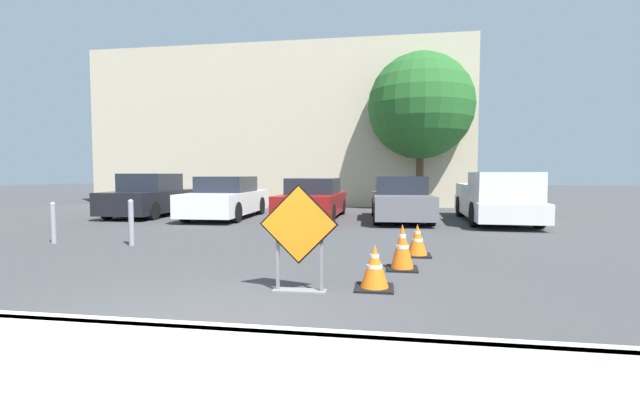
# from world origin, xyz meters

# --- Properties ---
(ground_plane) EXTENTS (96.00, 96.00, 0.00)m
(ground_plane) POSITION_xyz_m (0.00, 10.00, 0.00)
(ground_plane) COLOR #3D3D3F
(sidewalk_strip) EXTENTS (27.23, 2.47, 0.14)m
(sidewalk_strip) POSITION_xyz_m (0.00, -1.24, 0.07)
(sidewalk_strip) COLOR #ADAAA3
(sidewalk_strip) RESTS_ON ground_plane
(curb_lip) EXTENTS (27.23, 0.20, 0.14)m
(curb_lip) POSITION_xyz_m (0.00, 0.00, 0.07)
(curb_lip) COLOR #ADAAA3
(curb_lip) RESTS_ON ground_plane
(road_closed_sign) EXTENTS (1.04, 0.20, 1.42)m
(road_closed_sign) POSITION_xyz_m (0.90, 1.72, 0.77)
(road_closed_sign) COLOR black
(road_closed_sign) RESTS_ON ground_plane
(traffic_cone_nearest) EXTENTS (0.51, 0.51, 0.61)m
(traffic_cone_nearest) POSITION_xyz_m (1.87, 2.04, 0.29)
(traffic_cone_nearest) COLOR black
(traffic_cone_nearest) RESTS_ON ground_plane
(traffic_cone_second) EXTENTS (0.50, 0.50, 0.74)m
(traffic_cone_second) POSITION_xyz_m (2.28, 3.29, 0.36)
(traffic_cone_second) COLOR black
(traffic_cone_second) RESTS_ON ground_plane
(traffic_cone_third) EXTENTS (0.51, 0.51, 0.61)m
(traffic_cone_third) POSITION_xyz_m (2.60, 4.50, 0.29)
(traffic_cone_third) COLOR black
(traffic_cone_third) RESTS_ON ground_plane
(parked_car_nearest) EXTENTS (1.92, 4.10, 1.56)m
(parked_car_nearest) POSITION_xyz_m (-6.60, 10.87, 0.71)
(parked_car_nearest) COLOR black
(parked_car_nearest) RESTS_ON ground_plane
(parked_car_second) EXTENTS (1.98, 4.68, 1.46)m
(parked_car_second) POSITION_xyz_m (-3.57, 10.68, 0.68)
(parked_car_second) COLOR white
(parked_car_second) RESTS_ON ground_plane
(parked_car_third) EXTENTS (1.99, 4.53, 1.40)m
(parked_car_third) POSITION_xyz_m (-0.55, 11.18, 0.65)
(parked_car_third) COLOR maroon
(parked_car_third) RESTS_ON ground_plane
(parked_car_fourth) EXTENTS (2.00, 4.51, 1.47)m
(parked_car_fourth) POSITION_xyz_m (2.47, 10.75, 0.68)
(parked_car_fourth) COLOR slate
(parked_car_fourth) RESTS_ON ground_plane
(pickup_truck) EXTENTS (2.12, 5.42, 1.60)m
(pickup_truck) POSITION_xyz_m (5.49, 10.52, 0.72)
(pickup_truck) COLOR silver
(pickup_truck) RESTS_ON ground_plane
(bollard_nearest) EXTENTS (0.12, 0.12, 1.01)m
(bollard_nearest) POSITION_xyz_m (-3.42, 4.74, 0.53)
(bollard_nearest) COLOR gray
(bollard_nearest) RESTS_ON ground_plane
(bollard_second) EXTENTS (0.12, 0.12, 0.93)m
(bollard_second) POSITION_xyz_m (-5.31, 4.74, 0.49)
(bollard_second) COLOR gray
(bollard_second) RESTS_ON ground_plane
(building_facade_backdrop) EXTENTS (19.07, 5.00, 7.86)m
(building_facade_backdrop) POSITION_xyz_m (-3.49, 18.91, 3.93)
(building_facade_backdrop) COLOR beige
(building_facade_backdrop) RESTS_ON ground_plane
(street_tree_behind_lot) EXTENTS (4.64, 4.64, 6.86)m
(street_tree_behind_lot) POSITION_xyz_m (3.47, 15.80, 4.53)
(street_tree_behind_lot) COLOR #513823
(street_tree_behind_lot) RESTS_ON ground_plane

